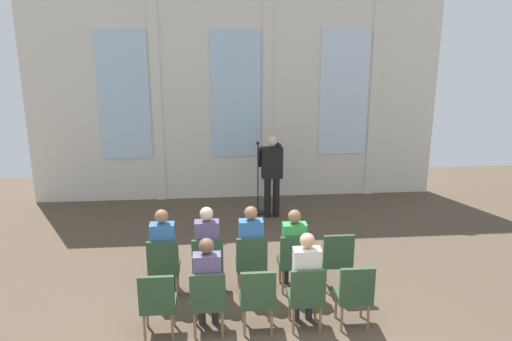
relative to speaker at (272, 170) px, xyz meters
The scene contains 19 objects.
rear_partition 1.87m from the speaker, 116.24° to the left, with size 8.91×0.14×4.42m.
speaker is the anchor object (origin of this frame).
mic_stand 0.73m from the speaker, 146.99° to the left, with size 0.28×0.28×1.55m.
chair_r0_c0 3.71m from the speaker, 122.26° to the right, with size 0.46×0.44×0.94m.
audience_r0_c0 3.62m from the speaker, 122.92° to the right, with size 0.36×0.39×1.37m.
chair_r0_c1 3.41m from the speaker, 112.86° to the right, with size 0.46×0.44×0.94m.
audience_r0_c1 3.31m from the speaker, 113.38° to the right, with size 0.36×0.39×1.39m.
chair_r0_c2 3.21m from the speaker, 101.97° to the right, with size 0.46×0.44×0.94m.
audience_r0_c2 3.11m from the speaker, 102.27° to the right, with size 0.36×0.39×1.38m.
chair_r0_c3 3.15m from the speaker, 90.14° to the right, with size 0.46×0.44×0.94m.
audience_r0_c3 3.04m from the speaker, 90.14° to the right, with size 0.36×0.39×1.30m.
chair_r0_c4 3.21m from the speaker, 78.30° to the right, with size 0.46×0.44×0.94m.
chair_r1_c0 4.64m from the speaker, 115.16° to the right, with size 0.46×0.44×0.94m.
chair_r1_c1 4.41m from the speaker, 107.42° to the right, with size 0.46×0.44×0.94m.
audience_r1_c1 4.31m from the speaker, 107.73° to the right, with size 0.36×0.39×1.37m.
chair_r1_c2 4.26m from the speaker, 98.96° to the right, with size 0.46×0.44×0.94m.
chair_r1_c3 4.21m from the speaker, 90.10° to the right, with size 0.46×0.44×0.94m.
audience_r1_c3 4.11m from the speaker, 90.10° to the right, with size 0.36×0.39×1.39m.
chair_r1_c4 4.26m from the speaker, 81.24° to the right, with size 0.46×0.44×0.94m.
Camera 1 is at (-0.57, -5.69, 4.25)m, focal length 38.81 mm.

